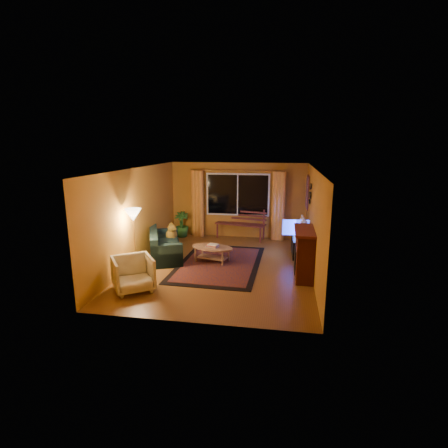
% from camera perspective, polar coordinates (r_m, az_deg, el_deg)
% --- Properties ---
extents(floor, '(4.50, 6.00, 0.02)m').
position_cam_1_polar(floor, '(9.14, -0.32, -6.91)').
color(floor, brown).
rests_on(floor, ground).
extents(ceiling, '(4.50, 6.00, 0.02)m').
position_cam_1_polar(ceiling, '(8.62, -0.34, 9.06)').
color(ceiling, white).
rests_on(ceiling, ground).
extents(wall_back, '(4.50, 0.02, 2.50)m').
position_cam_1_polar(wall_back, '(11.72, 2.27, 3.88)').
color(wall_back, '#BC7F2A').
rests_on(wall_back, ground).
extents(wall_left, '(0.02, 6.00, 2.50)m').
position_cam_1_polar(wall_left, '(9.45, -13.95, 1.30)').
color(wall_left, '#BC7F2A').
rests_on(wall_left, ground).
extents(wall_right, '(0.02, 6.00, 2.50)m').
position_cam_1_polar(wall_right, '(8.69, 14.49, 0.28)').
color(wall_right, '#BC7F2A').
rests_on(wall_right, ground).
extents(window, '(2.00, 0.02, 1.30)m').
position_cam_1_polar(window, '(11.63, 2.24, 4.80)').
color(window, black).
rests_on(window, wall_back).
extents(curtain_rod, '(3.20, 0.03, 0.03)m').
position_cam_1_polar(curtain_rod, '(11.50, 2.24, 8.72)').
color(curtain_rod, '#BF8C3F').
rests_on(curtain_rod, wall_back).
extents(curtain_left, '(0.36, 0.36, 2.24)m').
position_cam_1_polar(curtain_left, '(11.87, -4.31, 3.33)').
color(curtain_left, '#F49D3E').
rests_on(curtain_left, ground).
extents(curtain_right, '(0.36, 0.36, 2.24)m').
position_cam_1_polar(curtain_right, '(11.52, 8.86, 2.92)').
color(curtain_right, '#F49D3E').
rests_on(curtain_right, ground).
extents(bench, '(1.73, 0.82, 0.50)m').
position_cam_1_polar(bench, '(11.65, 2.67, -1.20)').
color(bench, '#521F1D').
rests_on(bench, ground).
extents(potted_plant, '(0.57, 0.57, 0.86)m').
position_cam_1_polar(potted_plant, '(11.94, -6.95, -0.06)').
color(potted_plant, '#235B1E').
rests_on(potted_plant, ground).
extents(sofa, '(1.45, 2.06, 0.77)m').
position_cam_1_polar(sofa, '(9.84, -9.58, -3.25)').
color(sofa, black).
rests_on(sofa, ground).
extents(dog, '(0.46, 0.52, 0.47)m').
position_cam_1_polar(dog, '(10.15, -8.57, -1.37)').
color(dog, olive).
rests_on(dog, sofa).
extents(armchair, '(1.09, 1.08, 0.83)m').
position_cam_1_polar(armchair, '(7.79, -14.63, -7.62)').
color(armchair, beige).
rests_on(armchair, ground).
extents(floor_lamp, '(0.34, 0.34, 1.61)m').
position_cam_1_polar(floor_lamp, '(8.71, -14.40, -2.71)').
color(floor_lamp, '#BF8C3F').
rests_on(floor_lamp, ground).
extents(rug, '(2.18, 3.36, 0.02)m').
position_cam_1_polar(rug, '(9.29, -0.77, -6.45)').
color(rug, '#752700').
rests_on(rug, ground).
extents(coffee_table, '(1.41, 1.41, 0.42)m').
position_cam_1_polar(coffee_table, '(9.39, -1.94, -4.95)').
color(coffee_table, '#9A6E51').
rests_on(coffee_table, ground).
extents(tv_console, '(0.44, 1.23, 0.51)m').
position_cam_1_polar(tv_console, '(10.22, 12.16, -3.50)').
color(tv_console, black).
rests_on(tv_console, ground).
extents(television, '(0.21, 0.98, 0.56)m').
position_cam_1_polar(television, '(10.08, 12.30, -0.58)').
color(television, black).
rests_on(television, tv_console).
extents(fireplace, '(0.40, 1.20, 1.10)m').
position_cam_1_polar(fireplace, '(8.47, 13.01, -4.88)').
color(fireplace, maroon).
rests_on(fireplace, ground).
extents(mirror_cluster, '(0.06, 0.60, 0.56)m').
position_cam_1_polar(mirror_cluster, '(9.87, 13.81, 5.04)').
color(mirror_cluster, black).
rests_on(mirror_cluster, wall_right).
extents(painting, '(0.04, 0.76, 0.96)m').
position_cam_1_polar(painting, '(11.03, 13.44, 5.07)').
color(painting, '#D35A2E').
rests_on(painting, wall_right).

